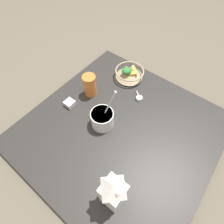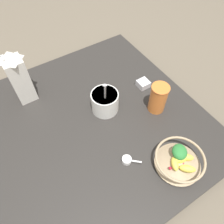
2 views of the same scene
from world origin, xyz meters
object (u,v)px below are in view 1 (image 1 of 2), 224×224
at_px(fruit_bowl, 129,73).
at_px(yogurt_tub, 102,118).
at_px(spice_jar, 70,103).
at_px(drinking_cup, 90,85).
at_px(milk_carton, 113,193).

distance_m(fruit_bowl, yogurt_tub, 0.42).
relative_size(fruit_bowl, spice_jar, 3.44).
bearing_deg(spice_jar, fruit_bowl, -19.49).
xyz_separation_m(yogurt_tub, spice_jar, (-0.02, 0.25, -0.04)).
bearing_deg(fruit_bowl, yogurt_tub, -166.53).
distance_m(yogurt_tub, drinking_cup, 0.25).
distance_m(fruit_bowl, milk_carton, 0.79).
bearing_deg(fruit_bowl, spice_jar, 160.51).
xyz_separation_m(milk_carton, spice_jar, (0.26, 0.54, -0.13)).
bearing_deg(spice_jar, milk_carton, -115.24).
bearing_deg(spice_jar, drinking_cup, -14.21).
height_order(fruit_bowl, milk_carton, milk_carton).
distance_m(drinking_cup, spice_jar, 0.17).
height_order(fruit_bowl, yogurt_tub, yogurt_tub).
bearing_deg(drinking_cup, fruit_bowl, -22.28).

